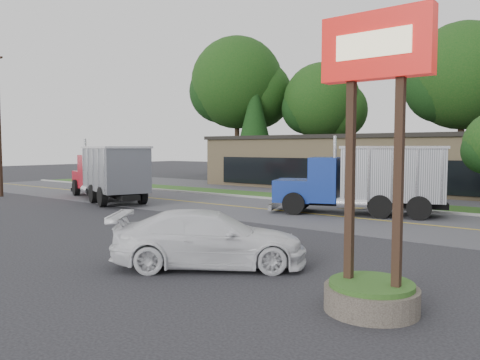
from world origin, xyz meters
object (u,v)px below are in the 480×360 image
at_px(bilo_sign, 373,212).
at_px(dump_truck_blue, 368,178).
at_px(dump_truck_red, 109,172).
at_px(rally_car, 210,239).

distance_m(bilo_sign, dump_truck_blue, 14.03).
xyz_separation_m(dump_truck_red, dump_truck_blue, (15.06, 4.03, -0.01)).
bearing_deg(dump_truck_blue, bilo_sign, 92.35).
xyz_separation_m(dump_truck_blue, rally_car, (0.49, -12.24, -1.03)).
height_order(dump_truck_red, dump_truck_blue, same).
relative_size(bilo_sign, dump_truck_blue, 0.71).
relative_size(bilo_sign, dump_truck_red, 0.59).
bearing_deg(rally_car, dump_truck_blue, -35.28).
distance_m(dump_truck_red, dump_truck_blue, 15.59).
xyz_separation_m(dump_truck_red, rally_car, (15.55, -8.21, -1.04)).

